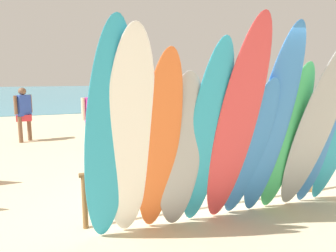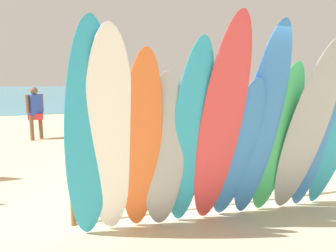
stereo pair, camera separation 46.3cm
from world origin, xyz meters
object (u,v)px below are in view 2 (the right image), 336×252
Objects in this scene: beachgoer_photographing at (191,99)px; surfboard_grey_3 at (164,156)px; surfboard_red_5 at (219,132)px; surfboard_blue_7 at (260,129)px; surfboard_orange_2 at (141,149)px; surfboard_blue_6 at (237,154)px; surfboard_teal_0 at (89,142)px; surfboard_blue_10 at (321,124)px; beachgoer_strolling at (35,110)px; surfboard_white_1 at (110,143)px; surfboard_grey_9 at (306,134)px; beachgoer_by_water at (99,115)px; surfboard_rack at (206,170)px; surfboard_green_8 at (276,143)px; surfboard_teal_4 at (189,142)px; distant_boat at (141,97)px.

surfboard_grey_3 is at bearing 77.32° from beachgoer_photographing.
surfboard_red_5 is 1.03× the size of surfboard_blue_7.
surfboard_blue_6 is at bearing 4.06° from surfboard_orange_2.
surfboard_blue_7 reaches higher than surfboard_teal_0.
beachgoer_strolling is at bearing 127.92° from surfboard_blue_10.
surfboard_teal_0 is 1.01× the size of surfboard_white_1.
beachgoer_photographing is (3.01, 9.19, -0.38)m from surfboard_red_5.
surfboard_blue_6 is at bearing 82.81° from beachgoer_photographing.
beachgoer_photographing is (2.68, 9.02, -0.05)m from surfboard_blue_6.
surfboard_white_1 reaches higher than surfboard_grey_3.
surfboard_white_1 is at bearing -174.49° from surfboard_blue_10.
surfboard_grey_9 is (2.53, -0.03, -0.03)m from surfboard_white_1.
surfboard_white_1 is 0.94× the size of surfboard_red_5.
surfboard_blue_10 reaches higher than beachgoer_by_water.
surfboard_blue_10 is 1.71× the size of beachgoer_photographing.
surfboard_grey_3 is at bearing 179.63° from surfboard_blue_7.
surfboard_red_5 reaches higher than surfboard_rack.
beachgoer_strolling is (-2.86, 6.95, -0.39)m from surfboard_red_5.
surfboard_green_8 is at bearing -1.82° from surfboard_blue_6.
surfboard_green_8 is 0.38m from surfboard_grey_9.
surfboard_rack is 2.42× the size of beachgoer_strolling.
surfboard_rack is at bearing 28.95° from surfboard_white_1.
beachgoer_by_water is at bearing 100.47° from surfboard_grey_3.
surfboard_green_8 is (1.27, 0.11, -0.12)m from surfboard_teal_4.
surfboard_white_1 is 1.09× the size of surfboard_orange_2.
surfboard_grey_3 is (-0.81, -0.61, 0.41)m from surfboard_rack.
surfboard_blue_6 is at bearing 30.80° from surfboard_red_5.
surfboard_green_8 is at bearing 6.60° from surfboard_teal_4.
surfboard_green_8 is (1.57, 0.03, 0.06)m from surfboard_grey_3.
surfboard_teal_0 is at bearing -157.39° from surfboard_rack.
surfboard_white_1 reaches higher than surfboard_rack.
surfboard_green_8 is 0.61× the size of distant_boat.
beachgoer_by_water reaches higher than surfboard_rack.
surfboard_green_8 is at bearing 75.18° from beachgoer_strolling.
surfboard_blue_7 is at bearing -162.76° from surfboard_green_8.
surfboard_teal_0 is at bearing 72.98° from beachgoer_photographing.
surfboard_grey_9 is at bearing -164.60° from surfboard_blue_10.
beachgoer_by_water is at bearing -104.36° from distant_boat.
surfboard_grey_3 is 0.78× the size of surfboard_blue_7.
surfboard_white_1 reaches higher than surfboard_orange_2.
surfboard_teal_4 is (1.16, 0.01, -0.07)m from surfboard_teal_0.
surfboard_red_5 is 0.76× the size of distant_boat.
surfboard_green_8 is (0.32, 0.10, -0.22)m from surfboard_blue_7.
surfboard_blue_6 is at bearing 8.40° from surfboard_teal_4.
surfboard_teal_4 is at bearing -177.63° from surfboard_grey_9.
surfboard_teal_4 is 1.56× the size of beachgoer_photographing.
surfboard_rack is 0.73m from surfboard_blue_6.
surfboard_blue_6 is 0.96m from surfboard_grey_9.
surfboard_red_5 is (1.27, -0.09, 0.08)m from surfboard_white_1.
surfboard_red_5 reaches higher than surfboard_white_1.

